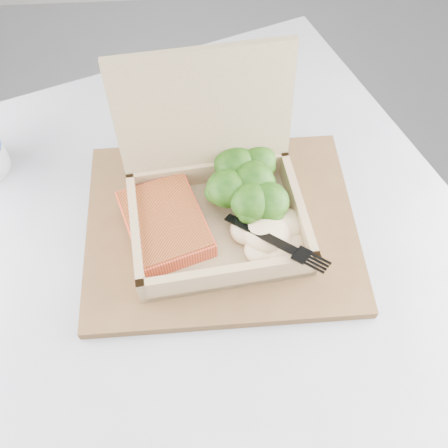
{
  "coord_description": "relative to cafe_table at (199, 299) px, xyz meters",
  "views": [
    {
      "loc": [
        -0.05,
        0.06,
        1.26
      ],
      "look_at": [
        -0.03,
        0.39,
        0.75
      ],
      "focal_mm": 40.0,
      "sensor_mm": 36.0,
      "label": 1
    }
  ],
  "objects": [
    {
      "name": "receipt",
      "position": [
        -0.01,
        0.19,
        0.18
      ],
      "size": [
        0.15,
        0.18,
        0.0
      ],
      "primitive_type": "cube",
      "rotation": [
        0.0,
        0.0,
        0.53
      ],
      "color": "white",
      "rests_on": "cafe_table"
    },
    {
      "name": "serving_tray",
      "position": [
        0.04,
        0.02,
        0.19
      ],
      "size": [
        0.35,
        0.28,
        0.01
      ],
      "primitive_type": "cube",
      "rotation": [
        0.0,
        0.0,
        0.01
      ],
      "color": "brown",
      "rests_on": "cafe_table"
    },
    {
      "name": "takeout_container",
      "position": [
        0.03,
        0.04,
        0.24
      ],
      "size": [
        0.23,
        0.22,
        0.2
      ],
      "rotation": [
        0.0,
        0.0,
        0.11
      ],
      "color": "tan",
      "rests_on": "serving_tray"
    },
    {
      "name": "mashed_potatoes",
      "position": [
        0.09,
        -0.02,
        0.22
      ],
      "size": [
        0.09,
        0.08,
        0.03
      ],
      "primitive_type": "ellipsoid",
      "color": "beige",
      "rests_on": "takeout_container"
    },
    {
      "name": "plastic_fork",
      "position": [
        0.07,
        -0.01,
        0.23
      ],
      "size": [
        0.12,
        0.11,
        0.03
      ],
      "rotation": [
        0.0,
        0.0,
        3.97
      ],
      "color": "black",
      "rests_on": "mashed_potatoes"
    },
    {
      "name": "cafe_table",
      "position": [
        0.0,
        0.0,
        0.0
      ],
      "size": [
        0.93,
        0.93,
        0.7
      ],
      "rotation": [
        0.0,
        0.0,
        0.35
      ],
      "color": "black",
      "rests_on": "floor"
    },
    {
      "name": "broccoli_pile",
      "position": [
        0.08,
        0.05,
        0.23
      ],
      "size": [
        0.12,
        0.12,
        0.04
      ],
      "primitive_type": null,
      "color": "#396F18",
      "rests_on": "takeout_container"
    },
    {
      "name": "salmon_fillet",
      "position": [
        -0.03,
        0.01,
        0.22
      ],
      "size": [
        0.13,
        0.14,
        0.03
      ],
      "primitive_type": "cube",
      "rotation": [
        0.0,
        0.0,
        0.32
      ],
      "color": "#E64D2D",
      "rests_on": "takeout_container"
    }
  ]
}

